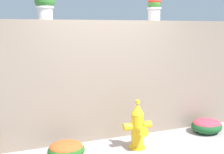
# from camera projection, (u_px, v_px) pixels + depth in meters

# --- Properties ---
(stone_wall) EXTENTS (6.40, 0.30, 2.06)m
(stone_wall) POSITION_uv_depth(u_px,v_px,m) (102.00, 80.00, 5.10)
(stone_wall) COLOR gray
(stone_wall) RESTS_ON ground
(potted_plant_1) EXTENTS (0.34, 0.34, 0.46)m
(potted_plant_1) POSITION_uv_depth(u_px,v_px,m) (45.00, 2.00, 4.55)
(potted_plant_1) COLOR silver
(potted_plant_1) RESTS_ON stone_wall
(potted_plant_2) EXTENTS (0.26, 0.26, 0.41)m
(potted_plant_2) POSITION_uv_depth(u_px,v_px,m) (154.00, 7.00, 5.22)
(potted_plant_2) COLOR beige
(potted_plant_2) RESTS_ON stone_wall
(fire_hydrant) EXTENTS (0.48, 0.39, 0.80)m
(fire_hydrant) POSITION_uv_depth(u_px,v_px,m) (138.00, 127.00, 4.69)
(fire_hydrant) COLOR yellow
(fire_hydrant) RESTS_ON ground
(flower_bush_left) EXTENTS (0.56, 0.50, 0.26)m
(flower_bush_left) POSITION_uv_depth(u_px,v_px,m) (66.00, 149.00, 4.38)
(flower_bush_left) COLOR #275F1F
(flower_bush_left) RESTS_ON ground
(flower_bush_right) EXTENTS (0.58, 0.52, 0.27)m
(flower_bush_right) POSITION_uv_depth(u_px,v_px,m) (207.00, 125.00, 5.44)
(flower_bush_right) COLOR #1D5428
(flower_bush_right) RESTS_ON ground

